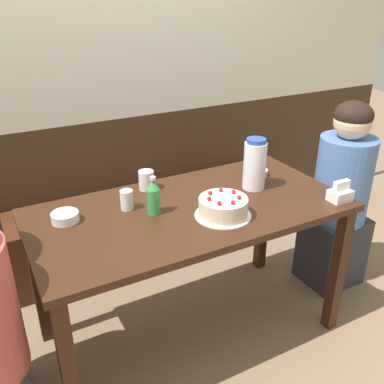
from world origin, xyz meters
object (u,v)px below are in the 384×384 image
at_px(glass_water_tall, 127,200).
at_px(glass_tumbler_short, 146,180).
at_px(napkin_holder, 340,193).
at_px(person_grey_tee, 340,201).
at_px(water_pitcher, 255,164).
at_px(bowl_soup_white, 65,217).
at_px(birthday_cake, 223,207).
at_px(bowl_rice_small, 256,172).
at_px(soju_bottle, 154,196).
at_px(bench_seat, 134,228).

bearing_deg(glass_water_tall, glass_tumbler_short, 43.94).
relative_size(napkin_holder, person_grey_tee, 0.09).
relative_size(water_pitcher, bowl_soup_white, 2.19).
bearing_deg(glass_tumbler_short, birthday_cake, -65.87).
bearing_deg(birthday_cake, bowl_soup_white, 155.85).
relative_size(water_pitcher, bowl_rice_small, 2.15).
xyz_separation_m(water_pitcher, person_grey_tee, (0.62, -0.04, -0.34)).
relative_size(soju_bottle, glass_water_tall, 1.93).
height_order(soju_bottle, glass_tumbler_short, soju_bottle).
height_order(water_pitcher, glass_tumbler_short, water_pitcher).
relative_size(bench_seat, soju_bottle, 11.71).
bearing_deg(soju_bottle, person_grey_tee, -1.34).
xyz_separation_m(water_pitcher, soju_bottle, (-0.57, -0.01, -0.05)).
relative_size(birthday_cake, glass_tumbler_short, 2.59).
bearing_deg(glass_water_tall, bench_seat, 68.92).
distance_m(soju_bottle, bowl_soup_white, 0.40).
distance_m(bowl_soup_white, person_grey_tee, 1.60).
relative_size(bench_seat, bowl_soup_white, 17.54).
relative_size(water_pitcher, glass_tumbler_short, 2.67).
relative_size(glass_water_tall, person_grey_tee, 0.08).
bearing_deg(soju_bottle, napkin_holder, -20.04).
bearing_deg(person_grey_tee, soju_bottle, -1.34).
xyz_separation_m(birthday_cake, person_grey_tee, (0.93, 0.15, -0.25)).
xyz_separation_m(bowl_soup_white, glass_water_tall, (0.29, -0.02, 0.03)).
bearing_deg(birthday_cake, soju_bottle, 146.76).
bearing_deg(birthday_cake, glass_water_tall, 142.92).
relative_size(bench_seat, water_pitcher, 8.01).
bearing_deg(glass_tumbler_short, bowl_rice_small, -11.42).
height_order(water_pitcher, soju_bottle, water_pitcher).
relative_size(birthday_cake, bowl_rice_small, 2.09).
bearing_deg(bench_seat, glass_tumbler_short, -100.89).
xyz_separation_m(glass_tumbler_short, person_grey_tee, (1.12, -0.29, -0.26)).
bearing_deg(glass_water_tall, napkin_holder, -23.37).
xyz_separation_m(bench_seat, person_grey_tee, (1.02, -0.83, 0.34)).
xyz_separation_m(birthday_cake, bowl_rice_small, (0.41, 0.31, -0.03)).
relative_size(soju_bottle, napkin_holder, 1.67).
bearing_deg(glass_water_tall, water_pitcher, -7.48).
bearing_deg(bench_seat, bowl_rice_small, -52.96).
xyz_separation_m(soju_bottle, bowl_rice_small, (0.68, 0.14, -0.07)).
height_order(soju_bottle, glass_water_tall, soju_bottle).
distance_m(water_pitcher, bowl_soup_white, 0.96).
height_order(bench_seat, napkin_holder, napkin_holder).
xyz_separation_m(bench_seat, glass_water_tall, (-0.27, -0.71, 0.59)).
bearing_deg(napkin_holder, bowl_soup_white, 160.92).
bearing_deg(water_pitcher, birthday_cake, -148.50).
xyz_separation_m(bowl_soup_white, bowl_rice_small, (1.06, 0.02, -0.00)).
distance_m(bench_seat, napkin_holder, 1.43).
relative_size(glass_water_tall, glass_tumbler_short, 0.95).
relative_size(soju_bottle, glass_tumbler_short, 1.83).
relative_size(bench_seat, birthday_cake, 8.24).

